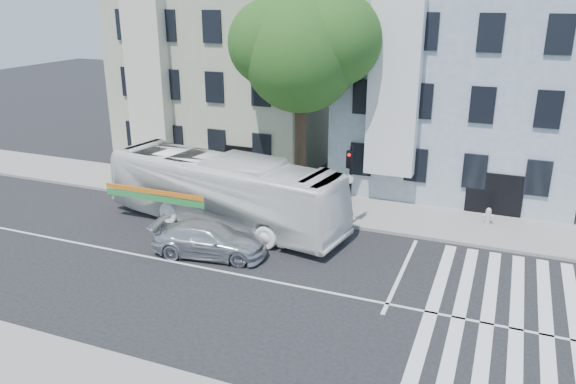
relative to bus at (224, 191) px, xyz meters
The scene contains 10 objects.
ground 5.12m from the bus, 63.22° to the right, with size 120.00×120.00×0.00m, color black.
sidewalk_far 4.56m from the bus, 59.36° to the left, with size 80.00×4.00×0.15m, color gray.
building_left 12.33m from the bus, 114.29° to the left, with size 12.00×10.00×11.00m, color #9EA58A.
building_right 14.60m from the bus, 49.32° to the left, with size 12.00×10.00×11.00m, color #8A9CA5.
street_tree 7.91m from the bus, 63.11° to the left, with size 7.30×5.90×11.10m.
bus is the anchor object (origin of this frame).
sedan 3.48m from the bus, 72.35° to the right, with size 4.74×1.93×1.38m, color silver.
hedge 2.74m from the bus, 91.47° to the left, with size 8.50×0.84×0.70m, color #255E1E, non-canonical shape.
traffic_signal 5.83m from the bus, 16.34° to the left, with size 0.39×0.52×3.92m.
fire_hydrant 12.28m from the bus, 20.35° to the left, with size 0.43×0.26×0.79m.
Camera 1 is at (9.70, -17.20, 10.17)m, focal length 35.00 mm.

